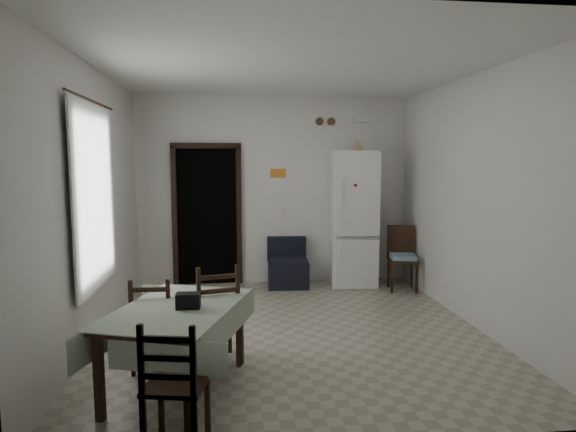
{
  "coord_description": "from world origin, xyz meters",
  "views": [
    {
      "loc": [
        -0.68,
        -5.22,
        1.91
      ],
      "look_at": [
        0.0,
        0.5,
        1.25
      ],
      "focal_mm": 30.0,
      "sensor_mm": 36.0,
      "label": 1
    }
  ],
  "objects_px": {
    "corner_chair": "(403,259)",
    "dining_chair_near_head": "(176,382)",
    "fridge": "(352,219)",
    "dining_chair_far_right": "(215,313)",
    "navy_seat": "(288,263)",
    "dining_table": "(178,348)",
    "dining_chair_far_left": "(154,322)"
  },
  "relations": [
    {
      "from": "corner_chair",
      "to": "dining_chair_near_head",
      "type": "relative_size",
      "value": 1.05
    },
    {
      "from": "fridge",
      "to": "corner_chair",
      "type": "distance_m",
      "value": 0.96
    },
    {
      "from": "dining_chair_far_right",
      "to": "fridge",
      "type": "bearing_deg",
      "value": -139.86
    },
    {
      "from": "corner_chair",
      "to": "dining_chair_far_right",
      "type": "bearing_deg",
      "value": -129.81
    },
    {
      "from": "corner_chair",
      "to": "dining_chair_far_right",
      "type": "relative_size",
      "value": 0.98
    },
    {
      "from": "corner_chair",
      "to": "dining_chair_far_right",
      "type": "xyz_separation_m",
      "value": [
        -2.67,
        -2.28,
        0.01
      ]
    },
    {
      "from": "fridge",
      "to": "dining_chair_far_right",
      "type": "relative_size",
      "value": 2.12
    },
    {
      "from": "navy_seat",
      "to": "dining_table",
      "type": "xyz_separation_m",
      "value": [
        -1.31,
        -3.2,
        -0.01
      ]
    },
    {
      "from": "dining_table",
      "to": "navy_seat",
      "type": "bearing_deg",
      "value": 86.55
    },
    {
      "from": "dining_chair_near_head",
      "to": "corner_chair",
      "type": "bearing_deg",
      "value": -117.34
    },
    {
      "from": "navy_seat",
      "to": "dining_table",
      "type": "bearing_deg",
      "value": -108.5
    },
    {
      "from": "dining_table",
      "to": "dining_chair_far_right",
      "type": "distance_m",
      "value": 0.6
    },
    {
      "from": "dining_table",
      "to": "corner_chair",
      "type": "bearing_deg",
      "value": 61.99
    },
    {
      "from": "dining_chair_far_right",
      "to": "navy_seat",
      "type": "bearing_deg",
      "value": -123.8
    },
    {
      "from": "dining_table",
      "to": "dining_chair_far_right",
      "type": "xyz_separation_m",
      "value": [
        0.29,
        0.51,
        0.13
      ]
    },
    {
      "from": "dining_table",
      "to": "fridge",
      "type": "bearing_deg",
      "value": 73.06
    },
    {
      "from": "dining_chair_far_right",
      "to": "dining_table",
      "type": "bearing_deg",
      "value": 46.79
    },
    {
      "from": "fridge",
      "to": "dining_chair_near_head",
      "type": "relative_size",
      "value": 2.28
    },
    {
      "from": "fridge",
      "to": "navy_seat",
      "type": "distance_m",
      "value": 1.19
    },
    {
      "from": "corner_chair",
      "to": "dining_chair_near_head",
      "type": "height_order",
      "value": "corner_chair"
    },
    {
      "from": "dining_chair_far_left",
      "to": "dining_chair_near_head",
      "type": "relative_size",
      "value": 0.97
    },
    {
      "from": "navy_seat",
      "to": "corner_chair",
      "type": "xyz_separation_m",
      "value": [
        1.66,
        -0.42,
        0.11
      ]
    },
    {
      "from": "corner_chair",
      "to": "dining_chair_far_left",
      "type": "bearing_deg",
      "value": -134.41
    },
    {
      "from": "navy_seat",
      "to": "dining_table",
      "type": "distance_m",
      "value": 3.46
    },
    {
      "from": "fridge",
      "to": "dining_table",
      "type": "height_order",
      "value": "fridge"
    },
    {
      "from": "dining_table",
      "to": "dining_chair_near_head",
      "type": "xyz_separation_m",
      "value": [
        0.08,
        -0.85,
        0.1
      ]
    },
    {
      "from": "dining_chair_far_right",
      "to": "corner_chair",
      "type": "bearing_deg",
      "value": -152.7
    },
    {
      "from": "fridge",
      "to": "navy_seat",
      "type": "bearing_deg",
      "value": -173.82
    },
    {
      "from": "corner_chair",
      "to": "dining_chair_far_right",
      "type": "distance_m",
      "value": 3.51
    },
    {
      "from": "dining_chair_far_left",
      "to": "fridge",
      "type": "bearing_deg",
      "value": -132.35
    },
    {
      "from": "corner_chair",
      "to": "dining_table",
      "type": "xyz_separation_m",
      "value": [
        -2.97,
        -2.79,
        -0.12
      ]
    },
    {
      "from": "fridge",
      "to": "dining_chair_near_head",
      "type": "xyz_separation_m",
      "value": [
        -2.22,
        -4.05,
        -0.58
      ]
    }
  ]
}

